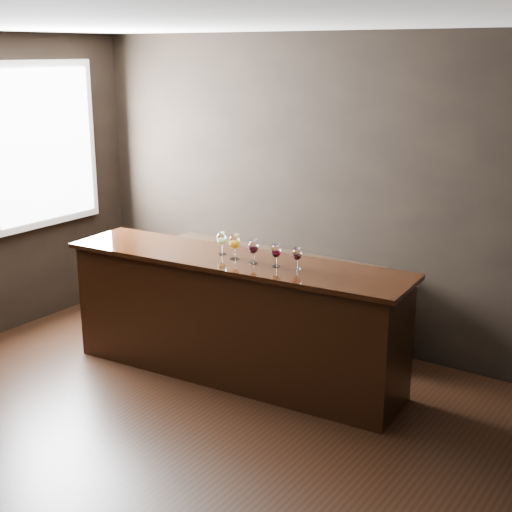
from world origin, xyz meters
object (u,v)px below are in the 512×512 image
Objects in this scene: glass_amber at (234,242)px; glass_red_a at (253,247)px; bar_counter at (235,320)px; glass_white at (222,239)px; glass_red_c at (297,255)px; back_bar_shelf at (268,293)px; glass_red_b at (276,251)px.

glass_amber reaches higher than glass_red_a.
bar_counter is 0.68m from glass_white.
bar_counter is at bearing 131.94° from glass_amber.
bar_counter is 0.86m from glass_red_c.
glass_white is 0.18m from glass_amber.
back_bar_shelf is at bearing 107.90° from glass_amber.
glass_red_b reaches higher than glass_red_c.
back_bar_shelf is at bearing 133.35° from glass_red_c.
glass_red_a is (0.51, -0.98, 0.76)m from back_bar_shelf.
glass_white is at bearing 162.22° from glass_amber.
glass_amber reaches higher than bar_counter.
glass_white is 0.72m from glass_red_c.
glass_red_c is (0.57, 0.03, 0.65)m from bar_counter.
glass_red_b is (0.39, 0.01, -0.02)m from glass_amber.
glass_white is at bearing 169.11° from glass_red_a.
glass_red_b is at bearing -166.19° from glass_red_c.
glass_white reaches higher than bar_counter.
glass_red_b is (0.41, -0.01, 0.66)m from bar_counter.
glass_red_b reaches higher than back_bar_shelf.
back_bar_shelf is 1.34m from glass_red_a.
glass_red_a reaches higher than back_bar_shelf.
glass_red_a reaches higher than glass_red_b.
glass_amber is at bearing -52.71° from bar_counter.
bar_counter is at bearing 178.69° from glass_red_b.
glass_white is 0.37m from glass_red_a.
glass_red_c reaches higher than back_bar_shelf.
glass_white is 0.97× the size of glass_red_a.
glass_amber is 1.16× the size of glass_red_b.
bar_counter is 0.68m from glass_amber.
glass_amber is (0.17, -0.05, 0.01)m from glass_white.
glass_red_b is at bearing -5.96° from bar_counter.
glass_red_a reaches higher than glass_white.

